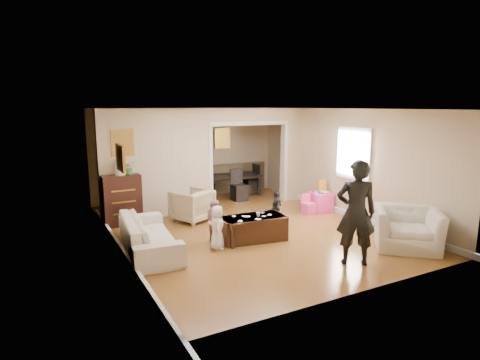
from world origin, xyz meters
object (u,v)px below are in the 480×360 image
child_toddler (276,207)px  coffee_cup (258,214)px  child_kneel_a (217,227)px  sofa (149,234)px  armchair_back (192,205)px  dresser (122,200)px  coffee_table (253,228)px  child_kneel_b (215,220)px  dining_table (229,186)px  cyan_cup (319,192)px  play_table (320,202)px  armchair_front (407,229)px  table_lamp (120,167)px  adult_person (356,213)px

child_toddler → coffee_cup: bearing=8.9°
child_kneel_a → sofa: bearing=86.4°
armchair_back → child_kneel_a: bearing=57.2°
dresser → coffee_table: dresser is taller
sofa → child_kneel_b: 1.32m
dining_table → child_kneel_a: (-2.18, -3.93, 0.10)m
cyan_cup → dresser: bearing=165.4°
play_table → cyan_cup: 0.30m
dresser → coffee_cup: dresser is taller
sofa → dining_table: 4.80m
play_table → child_kneel_b: size_ratio=0.58×
armchair_front → child_kneel_a: child_kneel_a is taller
armchair_front → dresser: dresser is taller
table_lamp → child_kneel_a: bearing=-63.1°
dining_table → child_kneel_b: bearing=-117.0°
child_toddler → play_table: bearing=162.7°
sofa → coffee_cup: bearing=-94.9°
play_table → armchair_front: bearing=-95.7°
table_lamp → coffee_cup: (2.20, -2.36, -0.80)m
armchair_front → child_toddler: armchair_front is taller
child_kneel_b → table_lamp: bearing=23.7°
dining_table → adult_person: adult_person is taller
table_lamp → play_table: (4.75, -1.16, -1.09)m
coffee_cup → dining_table: 4.03m
armchair_back → adult_person: size_ratio=0.45×
table_lamp → child_kneel_b: bearing=-55.1°
adult_person → child_toddler: size_ratio=2.41×
sofa → child_kneel_b: bearing=-86.1°
coffee_table → cyan_cup: cyan_cup is taller
armchair_back → cyan_cup: bearing=141.3°
table_lamp → child_toddler: bearing=-26.3°
cyan_cup → play_table: bearing=26.6°
play_table → child_kneel_b: bearing=-165.9°
play_table → child_toddler: 1.65m
armchair_front → dresser: size_ratio=1.02×
cyan_cup → child_kneel_a: 3.62m
sofa → dresser: (-0.08, 1.97, 0.25)m
child_kneel_b → coffee_cup: bearing=-124.8°
play_table → dining_table: 2.95m
armchair_front → child_kneel_a: 3.60m
armchair_front → coffee_table: (-2.36, 1.77, -0.14)m
cyan_cup → armchair_back: bearing=166.9°
sofa → child_toddler: (3.07, 0.42, 0.05)m
coffee_cup → cyan_cup: size_ratio=1.16×
armchair_front → table_lamp: table_lamp is taller
child_kneel_a → child_toddler: bearing=-45.8°
child_kneel_b → child_toddler: 1.81m
coffee_table → coffee_cup: 0.31m
armchair_front → child_kneel_b: bearing=-172.4°
armchair_back → dresser: dresser is taller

